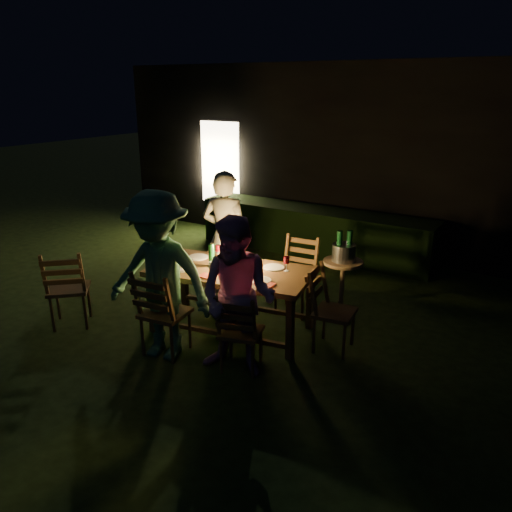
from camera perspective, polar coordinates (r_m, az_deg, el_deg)
The scene contains 29 objects.
garden_envelope at distance 10.58m, azimuth 15.04°, elevation 11.60°, with size 40.00×40.00×3.20m.
dining_table at distance 5.86m, azimuth -2.87°, elevation -2.22°, with size 2.02×1.26×0.79m.
chair_near_left at distance 5.60m, azimuth -10.37°, elevation -7.98°, with size 0.52×0.55×1.04m.
chair_near_right at distance 5.24m, azimuth -1.76°, elevation -10.14°, with size 0.52×0.54×0.92m.
chair_far_left at distance 6.83m, azimuth -3.55°, elevation -2.78°, with size 0.46×0.49×0.97m.
chair_far_right at distance 6.49m, azimuth 4.48°, elevation -3.88°, with size 0.49×0.53×1.02m.
chair_end at distance 5.66m, azimuth 8.70°, elevation -7.75°, with size 0.52×0.49×0.98m.
chair_spare at distance 6.53m, azimuth -20.48°, elevation -4.90°, with size 0.68×0.68×1.04m.
person_house_side at distance 6.68m, azimuth -3.49°, elevation 2.17°, with size 0.65×0.43×1.79m, color beige.
person_opp_right at distance 4.95m, azimuth -2.09°, elevation -4.81°, with size 0.81×0.63×1.66m, color #BC81AB.
person_opp_left at distance 5.32m, azimuth -11.02°, elevation -2.36°, with size 1.19×0.68×1.84m, color #3A7451.
lantern at distance 5.80m, azimuth -2.25°, elevation 0.04°, with size 0.16×0.16×0.35m.
plate_far_left at distance 6.25m, azimuth -6.64°, elevation -0.12°, with size 0.25×0.25×0.01m, color white.
plate_near_left at distance 5.89m, azimuth -8.65°, elevation -1.42°, with size 0.25×0.25×0.01m, color white.
plate_far_right at distance 5.86m, azimuth 2.02°, elevation -1.31°, with size 0.25×0.25×0.01m, color white.
plate_near_right at distance 5.47m, azimuth 0.45°, elevation -2.80°, with size 0.25×0.25×0.01m, color white.
wineglass_a at distance 6.16m, azimuth -4.35°, elevation 0.47°, with size 0.06×0.06×0.18m, color #59070F, non-canonical shape.
wineglass_b at distance 6.02m, azimuth -9.61°, elevation -0.19°, with size 0.06×0.06×0.18m, color #59070F, non-canonical shape.
wineglass_c at distance 5.44m, azimuth -1.25°, elevation -2.01°, with size 0.06×0.06×0.18m, color #59070F, non-canonical shape.
wineglass_d at distance 5.74m, azimuth 3.49°, elevation -0.91°, with size 0.06×0.06×0.18m, color #59070F, non-canonical shape.
wineglass_e at distance 5.59m, azimuth -5.11°, elevation -1.53°, with size 0.06×0.06×0.18m, color silver, non-canonical shape.
bottle_table at distance 5.89m, azimuth -5.12°, elevation 0.09°, with size 0.07×0.07×0.28m, color #0F471E.
napkin_left at distance 5.62m, azimuth -5.63°, elevation -2.31°, with size 0.18×0.14×0.01m, color red.
napkin_right at distance 5.37m, azimuth 1.14°, elevation -3.26°, with size 0.18×0.14×0.01m, color red.
phone at distance 5.86m, azimuth -9.63°, elevation -1.62°, with size 0.14×0.07×0.01m, color black.
side_table at distance 6.51m, azimuth 9.90°, elevation -1.21°, with size 0.51×0.51×0.69m.
ice_bucket at distance 6.45m, azimuth 10.00°, elevation 0.39°, with size 0.30×0.30×0.22m, color #A5A8AD.
bottle_bucket_a at distance 6.41m, azimuth 9.48°, elevation 0.79°, with size 0.07×0.07×0.32m, color #0F471E.
bottle_bucket_b at distance 6.45m, azimuth 10.57°, elevation 0.83°, with size 0.07×0.07×0.32m, color #0F471E.
Camera 1 is at (3.10, -3.88, 2.83)m, focal length 35.00 mm.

